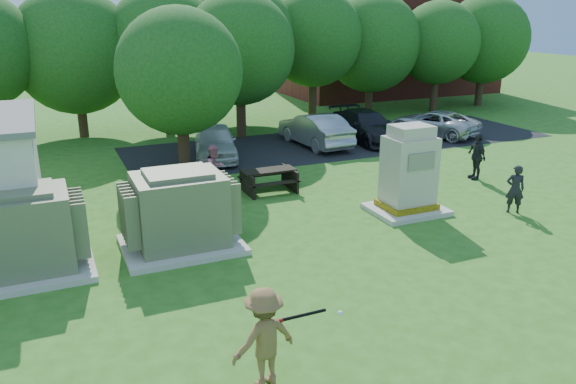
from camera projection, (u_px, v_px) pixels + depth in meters
name	position (u px, v px, depth m)	size (l,w,h in m)	color
ground	(364.00, 305.00, 11.78)	(120.00, 120.00, 0.00)	#2D6619
brick_building	(387.00, 37.00, 40.91)	(15.00, 8.00, 8.00)	maroon
parking_strip	(344.00, 142.00, 26.20)	(20.00, 6.00, 0.01)	#232326
transformer_left	(21.00, 235.00, 12.92)	(3.00, 2.40, 2.07)	beige
transformer_right	(180.00, 212.00, 14.33)	(3.00, 2.40, 2.07)	beige
generator_cabinet	(409.00, 175.00, 16.83)	(2.21, 1.81, 2.69)	beige
picnic_table	(269.00, 178.00, 18.97)	(1.80, 1.35, 0.77)	black
batter	(264.00, 338.00, 9.04)	(1.12, 0.65, 1.74)	brown
person_by_generator	(515.00, 189.00, 16.91)	(0.55, 0.36, 1.50)	black
person_at_picnic	(215.00, 169.00, 18.80)	(0.80, 0.62, 1.64)	#C1667A
person_walking_right	(477.00, 156.00, 20.29)	(1.00, 0.42, 1.70)	#232428
car_white	(215.00, 142.00, 23.10)	(1.66, 4.12, 1.40)	silver
car_silver_a	(315.00, 130.00, 25.31)	(1.56, 4.46, 1.47)	#A8A7AC
car_dark	(366.00, 126.00, 26.27)	(1.95, 4.79, 1.39)	black
car_silver_b	(433.00, 123.00, 27.40)	(2.03, 4.39, 1.22)	silver
batting_equipment	(304.00, 316.00, 9.16)	(1.25, 0.23, 0.10)	black
tree_row	(201.00, 47.00, 27.27)	(41.30, 13.30, 7.30)	#47301E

